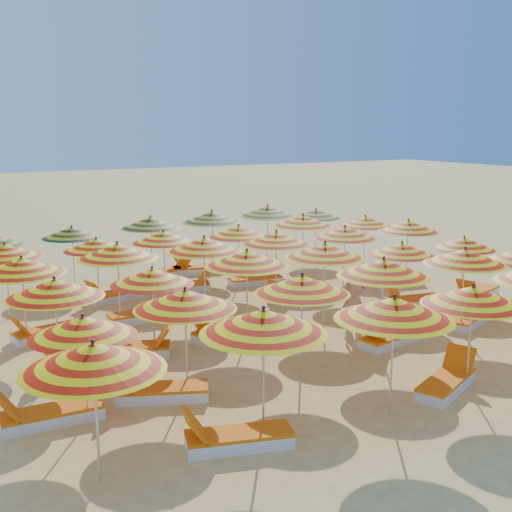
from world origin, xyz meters
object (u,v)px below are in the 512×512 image
umbrella_12 (55,288)px  lounger_20 (197,269)px  umbrella_34 (268,211)px  lounger_8 (134,349)px  umbrella_26 (164,237)px  lounger_10 (413,301)px  lounger_12 (47,332)px  umbrella_33 (212,217)px  umbrella_35 (316,214)px  lounger_19 (170,272)px  umbrella_20 (204,245)px  umbrella_0 (93,357)px  umbrella_17 (464,243)px  beachgoer_a (354,297)px  umbrella_24 (5,251)px  umbrella_21 (276,238)px  lounger_9 (223,331)px  umbrella_15 (325,251)px  umbrella_18 (22,266)px  umbrella_32 (151,223)px  lounger_3 (50,415)px  umbrella_6 (83,327)px  umbrella_13 (152,277)px  umbrella_9 (383,268)px  lounger_16 (115,295)px  umbrella_25 (96,244)px  lounger_18 (257,280)px  umbrella_14 (247,259)px  lounger_0 (236,438)px  umbrella_23 (408,226)px  lounger_15 (397,281)px  umbrella_3 (472,296)px  umbrella_27 (239,231)px  lounger_14 (294,294)px  umbrella_8 (302,285)px  umbrella_31 (72,232)px  umbrella_28 (303,221)px  lounger_17 (183,286)px  umbrella_22 (345,233)px  umbrella_10 (465,257)px  lounger_7 (87,367)px  umbrella_29 (365,221)px  umbrella_16 (402,249)px

umbrella_12 → lounger_20: 9.63m
umbrella_34 → umbrella_12: bearing=-141.4°
lounger_8 → umbrella_26: bearing=86.0°
lounger_10 → lounger_12: size_ratio=1.00×
umbrella_33 → umbrella_35: 4.53m
lounger_8 → lounger_19: bearing=87.1°
umbrella_20 → umbrella_12: bearing=-150.7°
umbrella_0 → umbrella_17: size_ratio=1.13×
beachgoer_a → umbrella_24: bearing=179.5°
lounger_20 → beachgoer_a: size_ratio=1.17×
umbrella_33 → beachgoer_a: umbrella_33 is taller
umbrella_21 → lounger_9: 4.04m
umbrella_15 → lounger_20: umbrella_15 is taller
umbrella_18 → umbrella_12: bearing=-84.2°
umbrella_32 → lounger_3: 10.94m
umbrella_6 → umbrella_13: 3.57m
umbrella_9 → lounger_10: bearing=36.9°
umbrella_18 → lounger_16: (2.97, 2.74, -1.72)m
umbrella_25 → lounger_18: size_ratio=1.31×
umbrella_35 → umbrella_14: bearing=-134.3°
lounger_0 → umbrella_24: bearing=-61.4°
umbrella_24 → umbrella_23: bearing=-10.3°
lounger_10 → lounger_15: size_ratio=1.01×
umbrella_3 → lounger_8: size_ratio=1.29×
umbrella_27 → lounger_14: size_ratio=1.21×
umbrella_8 → umbrella_21: same height
umbrella_13 → umbrella_18: bearing=141.6°
umbrella_12 → lounger_3: (-0.65, -2.13, -1.69)m
umbrella_21 → lounger_20: umbrella_21 is taller
umbrella_0 → umbrella_33: bearing=57.6°
umbrella_31 → umbrella_14: bearing=-70.6°
umbrella_12 → umbrella_33: (6.85, 7.07, 0.09)m
umbrella_35 → lounger_16: size_ratio=1.34×
umbrella_13 → umbrella_14: 2.39m
lounger_16 → lounger_0: bearing=71.9°
umbrella_6 → umbrella_27: size_ratio=0.91×
umbrella_28 → lounger_19: size_ratio=1.48×
umbrella_27 → lounger_17: bearing=171.6°
umbrella_12 → umbrella_13: bearing=10.4°
umbrella_33 → lounger_10: 7.62m
umbrella_9 → lounger_17: bearing=103.9°
umbrella_15 → umbrella_22: bearing=44.7°
umbrella_10 → lounger_7: (-8.91, 1.71, -1.73)m
umbrella_6 → lounger_8: size_ratio=1.11×
umbrella_24 → lounger_10: bearing=-23.5°
umbrella_29 → lounger_14: (-4.33, -2.15, -1.59)m
umbrella_15 → lounger_17: bearing=111.5°
umbrella_16 → umbrella_32: (-4.73, 6.92, 0.18)m
umbrella_25 → lounger_9: size_ratio=1.28×
lounger_19 → lounger_0: bearing=-122.7°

